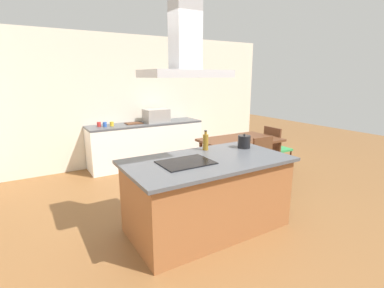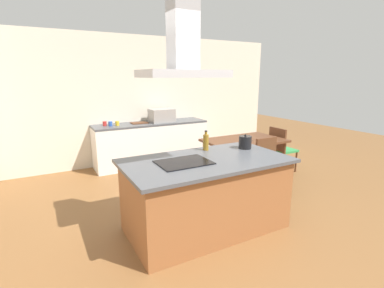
{
  "view_description": "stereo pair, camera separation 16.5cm",
  "coord_description": "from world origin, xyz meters",
  "px_view_note": "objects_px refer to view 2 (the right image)",
  "views": [
    {
      "loc": [
        -1.85,
        -2.68,
        1.87
      ],
      "look_at": [
        0.02,
        0.4,
        1.0
      ],
      "focal_mm": 26.52,
      "sensor_mm": 36.0,
      "label": 1
    },
    {
      "loc": [
        -1.7,
        -2.77,
        1.87
      ],
      "look_at": [
        0.02,
        0.4,
        1.0
      ],
      "focal_mm": 26.52,
      "sensor_mm": 36.0,
      "label": 2
    }
  ],
  "objects_px": {
    "range_hood": "(183,53)",
    "chair_at_right_end": "(281,147)",
    "cooktop": "(184,162)",
    "coffee_mug_blue": "(110,124)",
    "chair_facing_island": "(270,162)",
    "countertop_microwave": "(162,115)",
    "tea_kettle": "(245,142)",
    "cutting_board": "(139,123)",
    "coffee_mug_red": "(105,124)",
    "olive_oil_bottle": "(206,142)",
    "dining_table": "(244,144)",
    "coffee_mug_yellow": "(117,123)"
  },
  "relations": [
    {
      "from": "chair_facing_island",
      "to": "chair_at_right_end",
      "type": "height_order",
      "value": "same"
    },
    {
      "from": "chair_facing_island",
      "to": "coffee_mug_blue",
      "type": "bearing_deg",
      "value": 129.7
    },
    {
      "from": "tea_kettle",
      "to": "chair_facing_island",
      "type": "relative_size",
      "value": 0.25
    },
    {
      "from": "coffee_mug_yellow",
      "to": "cutting_board",
      "type": "relative_size",
      "value": 0.26
    },
    {
      "from": "countertop_microwave",
      "to": "chair_at_right_end",
      "type": "distance_m",
      "value": 2.55
    },
    {
      "from": "tea_kettle",
      "to": "coffee_mug_blue",
      "type": "relative_size",
      "value": 2.5
    },
    {
      "from": "coffee_mug_blue",
      "to": "chair_at_right_end",
      "type": "bearing_deg",
      "value": -30.75
    },
    {
      "from": "countertop_microwave",
      "to": "coffee_mug_yellow",
      "type": "xyz_separation_m",
      "value": [
        -0.96,
        -0.01,
        -0.09
      ]
    },
    {
      "from": "olive_oil_bottle",
      "to": "coffee_mug_red",
      "type": "bearing_deg",
      "value": 106.79
    },
    {
      "from": "tea_kettle",
      "to": "countertop_microwave",
      "type": "relative_size",
      "value": 0.45
    },
    {
      "from": "olive_oil_bottle",
      "to": "dining_table",
      "type": "xyz_separation_m",
      "value": [
        1.3,
        0.79,
        -0.35
      ]
    },
    {
      "from": "countertop_microwave",
      "to": "dining_table",
      "type": "distance_m",
      "value": 1.97
    },
    {
      "from": "cutting_board",
      "to": "dining_table",
      "type": "relative_size",
      "value": 0.24
    },
    {
      "from": "countertop_microwave",
      "to": "coffee_mug_blue",
      "type": "height_order",
      "value": "countertop_microwave"
    },
    {
      "from": "chair_facing_island",
      "to": "range_hood",
      "type": "bearing_deg",
      "value": -164.74
    },
    {
      "from": "tea_kettle",
      "to": "range_hood",
      "type": "relative_size",
      "value": 0.25
    },
    {
      "from": "chair_at_right_end",
      "to": "tea_kettle",
      "type": "bearing_deg",
      "value": -150.26
    },
    {
      "from": "cooktop",
      "to": "cutting_board",
      "type": "xyz_separation_m",
      "value": [
        0.44,
        2.93,
        0.0
      ]
    },
    {
      "from": "coffee_mug_blue",
      "to": "chair_facing_island",
      "type": "relative_size",
      "value": 0.1
    },
    {
      "from": "coffee_mug_blue",
      "to": "chair_facing_island",
      "type": "xyz_separation_m",
      "value": [
        1.98,
        -2.39,
        -0.44
      ]
    },
    {
      "from": "dining_table",
      "to": "coffee_mug_blue",
      "type": "bearing_deg",
      "value": 139.0
    },
    {
      "from": "cooktop",
      "to": "chair_at_right_end",
      "type": "bearing_deg",
      "value": 23.02
    },
    {
      "from": "range_hood",
      "to": "chair_at_right_end",
      "type": "bearing_deg",
      "value": 23.02
    },
    {
      "from": "cooktop",
      "to": "range_hood",
      "type": "bearing_deg",
      "value": 180.0
    },
    {
      "from": "chair_at_right_end",
      "to": "range_hood",
      "type": "distance_m",
      "value": 3.37
    },
    {
      "from": "coffee_mug_blue",
      "to": "chair_facing_island",
      "type": "bearing_deg",
      "value": -50.3
    },
    {
      "from": "chair_facing_island",
      "to": "chair_at_right_end",
      "type": "xyz_separation_m",
      "value": [
        0.92,
        0.67,
        0.0
      ]
    },
    {
      "from": "countertop_microwave",
      "to": "dining_table",
      "type": "height_order",
      "value": "countertop_microwave"
    },
    {
      "from": "cooktop",
      "to": "olive_oil_bottle",
      "type": "distance_m",
      "value": 0.65
    },
    {
      "from": "countertop_microwave",
      "to": "coffee_mug_yellow",
      "type": "relative_size",
      "value": 5.56
    },
    {
      "from": "coffee_mug_blue",
      "to": "dining_table",
      "type": "xyz_separation_m",
      "value": [
        1.98,
        -1.73,
        -0.28
      ]
    },
    {
      "from": "cooktop",
      "to": "coffee_mug_yellow",
      "type": "height_order",
      "value": "coffee_mug_yellow"
    },
    {
      "from": "coffee_mug_blue",
      "to": "chair_at_right_end",
      "type": "relative_size",
      "value": 0.1
    },
    {
      "from": "chair_facing_island",
      "to": "range_hood",
      "type": "relative_size",
      "value": 0.99
    },
    {
      "from": "countertop_microwave",
      "to": "cutting_board",
      "type": "bearing_deg",
      "value": 174.13
    },
    {
      "from": "tea_kettle",
      "to": "coffee_mug_yellow",
      "type": "distance_m",
      "value": 2.88
    },
    {
      "from": "cutting_board",
      "to": "coffee_mug_blue",
      "type": "bearing_deg",
      "value": -175.92
    },
    {
      "from": "countertop_microwave",
      "to": "coffee_mug_red",
      "type": "bearing_deg",
      "value": 176.39
    },
    {
      "from": "coffee_mug_blue",
      "to": "range_hood",
      "type": "xyz_separation_m",
      "value": [
        0.17,
        -2.89,
        1.16
      ]
    },
    {
      "from": "olive_oil_bottle",
      "to": "chair_at_right_end",
      "type": "relative_size",
      "value": 0.3
    },
    {
      "from": "olive_oil_bottle",
      "to": "chair_at_right_end",
      "type": "height_order",
      "value": "olive_oil_bottle"
    },
    {
      "from": "coffee_mug_red",
      "to": "cooktop",
      "type": "bearing_deg",
      "value": -84.92
    },
    {
      "from": "cooktop",
      "to": "chair_at_right_end",
      "type": "height_order",
      "value": "cooktop"
    },
    {
      "from": "coffee_mug_blue",
      "to": "tea_kettle",
      "type": "bearing_deg",
      "value": -65.87
    },
    {
      "from": "coffee_mug_yellow",
      "to": "chair_facing_island",
      "type": "xyz_separation_m",
      "value": [
        1.85,
        -2.37,
        -0.44
      ]
    },
    {
      "from": "cooktop",
      "to": "chair_facing_island",
      "type": "bearing_deg",
      "value": 15.26
    },
    {
      "from": "olive_oil_bottle",
      "to": "coffee_mug_blue",
      "type": "xyz_separation_m",
      "value": [
        -0.68,
        2.52,
        -0.07
      ]
    },
    {
      "from": "tea_kettle",
      "to": "range_hood",
      "type": "bearing_deg",
      "value": -169.45
    },
    {
      "from": "cooktop",
      "to": "range_hood",
      "type": "height_order",
      "value": "range_hood"
    },
    {
      "from": "coffee_mug_red",
      "to": "coffee_mug_blue",
      "type": "relative_size",
      "value": 1.0
    }
  ]
}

